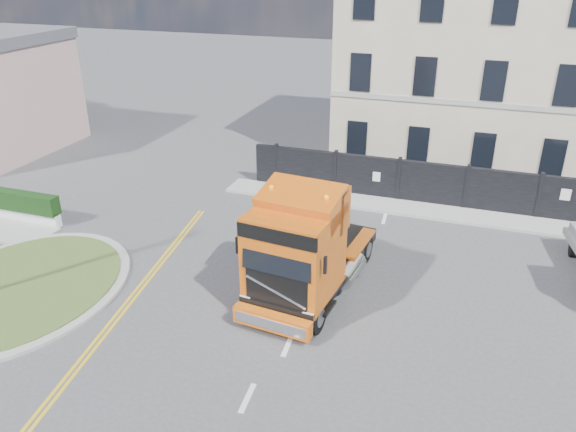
% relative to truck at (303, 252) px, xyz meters
% --- Properties ---
extents(ground, '(120.00, 120.00, 0.00)m').
position_rel_truck_xyz_m(ground, '(-2.32, 0.35, -1.79)').
color(ground, '#424244').
rests_on(ground, ground).
extents(traffic_island, '(6.80, 6.80, 0.17)m').
position_rel_truck_xyz_m(traffic_island, '(-9.32, -2.65, -1.71)').
color(traffic_island, '#969690').
rests_on(traffic_island, ground).
extents(hoarding_fence, '(18.80, 0.25, 2.00)m').
position_rel_truck_xyz_m(hoarding_fence, '(4.23, 9.35, -0.79)').
color(hoarding_fence, black).
rests_on(hoarding_fence, ground).
extents(georgian_building, '(12.30, 10.30, 12.80)m').
position_rel_truck_xyz_m(georgian_building, '(3.68, 16.85, 3.98)').
color(georgian_building, beige).
rests_on(georgian_building, ground).
extents(pavement_far, '(20.00, 1.60, 0.12)m').
position_rel_truck_xyz_m(pavement_far, '(3.68, 8.45, -1.73)').
color(pavement_far, '#969690').
rests_on(pavement_far, ground).
extents(truck, '(3.16, 6.89, 3.99)m').
position_rel_truck_xyz_m(truck, '(0.00, 0.00, 0.00)').
color(truck, black).
rests_on(truck, ground).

